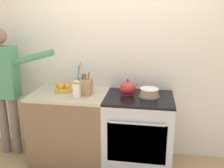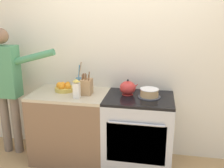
{
  "view_description": "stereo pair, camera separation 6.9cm",
  "coord_description": "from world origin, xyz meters",
  "px_view_note": "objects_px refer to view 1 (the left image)",
  "views": [
    {
      "loc": [
        0.35,
        -2.43,
        1.83
      ],
      "look_at": [
        -0.09,
        0.28,
        1.03
      ],
      "focal_mm": 40.0,
      "sensor_mm": 36.0,
      "label": 1
    },
    {
      "loc": [
        0.42,
        -2.42,
        1.83
      ],
      "look_at": [
        -0.09,
        0.28,
        1.03
      ],
      "focal_mm": 40.0,
      "sensor_mm": 36.0,
      "label": 2
    }
  ],
  "objects_px": {
    "milk_carton": "(77,89)",
    "tea_kettle": "(128,88)",
    "layer_cake": "(149,93)",
    "fruit_bowl": "(64,88)",
    "utensil_crock": "(79,83)",
    "knife_block": "(86,87)",
    "stove_range": "(138,132)",
    "person_baker": "(5,82)"
  },
  "relations": [
    {
      "from": "stove_range",
      "to": "milk_carton",
      "type": "height_order",
      "value": "milk_carton"
    },
    {
      "from": "stove_range",
      "to": "utensil_crock",
      "type": "xyz_separation_m",
      "value": [
        -0.77,
        0.18,
        0.52
      ]
    },
    {
      "from": "utensil_crock",
      "to": "person_baker",
      "type": "xyz_separation_m",
      "value": [
        -0.91,
        -0.17,
        0.02
      ]
    },
    {
      "from": "fruit_bowl",
      "to": "person_baker",
      "type": "height_order",
      "value": "person_baker"
    },
    {
      "from": "utensil_crock",
      "to": "milk_carton",
      "type": "relative_size",
      "value": 1.55
    },
    {
      "from": "knife_block",
      "to": "utensil_crock",
      "type": "bearing_deg",
      "value": 128.78
    },
    {
      "from": "stove_range",
      "to": "fruit_bowl",
      "type": "height_order",
      "value": "fruit_bowl"
    },
    {
      "from": "stove_range",
      "to": "layer_cake",
      "type": "relative_size",
      "value": 3.39
    },
    {
      "from": "fruit_bowl",
      "to": "tea_kettle",
      "type": "bearing_deg",
      "value": 0.49
    },
    {
      "from": "tea_kettle",
      "to": "knife_block",
      "type": "height_order",
      "value": "knife_block"
    },
    {
      "from": "layer_cake",
      "to": "utensil_crock",
      "type": "xyz_separation_m",
      "value": [
        -0.88,
        0.15,
        0.03
      ]
    },
    {
      "from": "utensil_crock",
      "to": "fruit_bowl",
      "type": "relative_size",
      "value": 1.46
    },
    {
      "from": "stove_range",
      "to": "person_baker",
      "type": "relative_size",
      "value": 0.54
    },
    {
      "from": "stove_range",
      "to": "utensil_crock",
      "type": "distance_m",
      "value": 0.95
    },
    {
      "from": "fruit_bowl",
      "to": "person_baker",
      "type": "bearing_deg",
      "value": -175.0
    },
    {
      "from": "layer_cake",
      "to": "knife_block",
      "type": "distance_m",
      "value": 0.74
    },
    {
      "from": "layer_cake",
      "to": "stove_range",
      "type": "bearing_deg",
      "value": -165.29
    },
    {
      "from": "stove_range",
      "to": "fruit_bowl",
      "type": "xyz_separation_m",
      "value": [
        -0.94,
        0.07,
        0.49
      ]
    },
    {
      "from": "knife_block",
      "to": "fruit_bowl",
      "type": "distance_m",
      "value": 0.32
    },
    {
      "from": "milk_carton",
      "to": "person_baker",
      "type": "height_order",
      "value": "person_baker"
    },
    {
      "from": "person_baker",
      "to": "stove_range",
      "type": "bearing_deg",
      "value": 7.12
    },
    {
      "from": "layer_cake",
      "to": "person_baker",
      "type": "distance_m",
      "value": 1.79
    },
    {
      "from": "utensil_crock",
      "to": "fruit_bowl",
      "type": "height_order",
      "value": "utensil_crock"
    },
    {
      "from": "layer_cake",
      "to": "utensil_crock",
      "type": "bearing_deg",
      "value": 170.64
    },
    {
      "from": "layer_cake",
      "to": "milk_carton",
      "type": "bearing_deg",
      "value": -167.25
    },
    {
      "from": "layer_cake",
      "to": "fruit_bowl",
      "type": "distance_m",
      "value": 1.05
    },
    {
      "from": "stove_range",
      "to": "knife_block",
      "type": "relative_size",
      "value": 3.19
    },
    {
      "from": "milk_carton",
      "to": "person_baker",
      "type": "distance_m",
      "value": 0.99
    },
    {
      "from": "milk_carton",
      "to": "tea_kettle",
      "type": "bearing_deg",
      "value": 22.57
    },
    {
      "from": "person_baker",
      "to": "milk_carton",
      "type": "bearing_deg",
      "value": -1.96
    },
    {
      "from": "utensil_crock",
      "to": "stove_range",
      "type": "bearing_deg",
      "value": -12.8
    },
    {
      "from": "layer_cake",
      "to": "milk_carton",
      "type": "relative_size",
      "value": 1.16
    },
    {
      "from": "tea_kettle",
      "to": "milk_carton",
      "type": "xyz_separation_m",
      "value": [
        -0.56,
        -0.23,
        0.03
      ]
    },
    {
      "from": "utensil_crock",
      "to": "layer_cake",
      "type": "bearing_deg",
      "value": -9.36
    },
    {
      "from": "stove_range",
      "to": "milk_carton",
      "type": "distance_m",
      "value": 0.9
    },
    {
      "from": "tea_kettle",
      "to": "fruit_bowl",
      "type": "xyz_separation_m",
      "value": [
        -0.8,
        -0.01,
        -0.04
      ]
    },
    {
      "from": "knife_block",
      "to": "fruit_bowl",
      "type": "xyz_separation_m",
      "value": [
        -0.31,
        0.07,
        -0.05
      ]
    },
    {
      "from": "knife_block",
      "to": "person_baker",
      "type": "height_order",
      "value": "person_baker"
    },
    {
      "from": "stove_range",
      "to": "tea_kettle",
      "type": "xyz_separation_m",
      "value": [
        -0.14,
        0.08,
        0.52
      ]
    },
    {
      "from": "layer_cake",
      "to": "tea_kettle",
      "type": "height_order",
      "value": "tea_kettle"
    },
    {
      "from": "utensil_crock",
      "to": "milk_carton",
      "type": "height_order",
      "value": "utensil_crock"
    },
    {
      "from": "tea_kettle",
      "to": "utensil_crock",
      "type": "bearing_deg",
      "value": 171.11
    }
  ]
}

